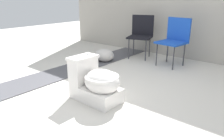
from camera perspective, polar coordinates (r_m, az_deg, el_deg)
The scene contains 7 objects.
ground_plane at distance 2.71m, azimuth -2.28°, elevation -7.18°, with size 14.00×14.00×0.00m, color beige.
gravel_strip at distance 3.80m, azimuth -10.16°, elevation 0.30°, with size 0.56×8.00×0.01m, color #4C4C51.
toilet at distance 2.57m, azimuth -4.20°, elevation -3.34°, with size 0.64×0.40×0.52m.
folding_chair_left at distance 4.48m, azimuth 7.65°, elevation 9.85°, with size 0.55×0.55×0.83m.
folding_chair_middle at distance 4.03m, azimuth 16.11°, elevation 8.35°, with size 0.49×0.49×0.83m.
boulder_near at distance 4.15m, azimuth -5.69°, elevation 3.32°, with size 0.31×0.24×0.19m, color gray.
boulder_far at distance 4.17m, azimuth -2.03°, elevation 3.88°, with size 0.37×0.33×0.24m, color #B7B2AD.
Camera 1 is at (1.63, -1.82, 1.18)m, focal length 35.00 mm.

